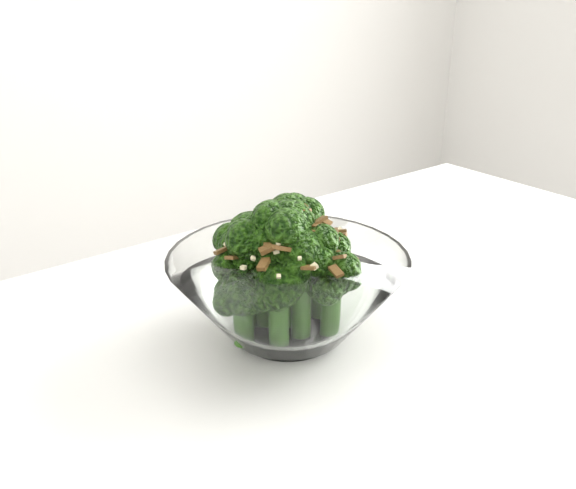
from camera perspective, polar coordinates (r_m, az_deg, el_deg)
name	(u,v)px	position (r m, az deg, el deg)	size (l,w,h in m)	color
broccoli_dish	(287,284)	(0.52, -0.12, -3.54)	(0.20, 0.20, 0.12)	white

